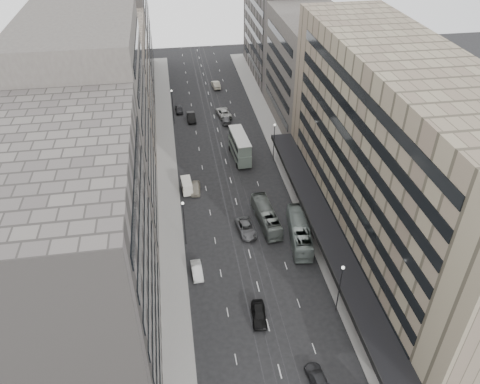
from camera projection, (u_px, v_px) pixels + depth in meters
ground at (259, 292)px, 66.95m from camera, size 220.00×220.00×0.00m
sidewalk_right at (281, 153)px, 98.66m from camera, size 4.00×125.00×0.15m
sidewalk_left at (167, 162)px, 95.57m from camera, size 4.00×125.00×0.15m
department_store at (397, 161)px, 67.51m from camera, size 19.20×60.00×30.00m
building_right_mid at (310, 71)px, 104.67m from camera, size 15.00×28.00×24.00m
building_right_far at (280, 24)px, 127.68m from camera, size 15.00×32.00×28.00m
building_left_a at (76, 274)px, 49.06m from camera, size 15.00×28.00×30.00m
building_left_b at (96, 135)px, 69.66m from camera, size 15.00×26.00×34.00m
building_left_c at (112, 92)px, 94.01m from camera, size 15.00×28.00×25.00m
building_left_d at (119, 35)px, 119.73m from camera, size 15.00×38.00×28.00m
lamp_right_near at (340, 284)px, 61.16m from camera, size 0.44×0.44×8.32m
lamp_right_far at (274, 138)px, 93.39m from camera, size 0.44×0.44×8.32m
lamp_left_near at (184, 218)px, 72.36m from camera, size 0.44×0.44×8.32m
lamp_left_far at (172, 103)px, 107.00m from camera, size 0.44×0.44×8.32m
bus_near at (299, 232)px, 75.17m from camera, size 4.39×12.34×3.36m
bus_far at (266, 216)px, 78.70m from camera, size 3.45×11.19×3.07m
double_decker at (240, 146)px, 95.31m from camera, size 3.54×9.95×5.36m
panel_van at (187, 186)px, 86.39m from camera, size 2.19×4.07×2.49m
sedan_0 at (259, 314)px, 62.56m from camera, size 2.37×4.97×1.64m
sedan_1 at (197, 271)px, 69.40m from camera, size 1.69×4.35×1.41m
sedan_2 at (246, 228)px, 77.25m from camera, size 3.21×5.93×1.58m
sedan_3 at (318, 379)px, 54.89m from camera, size 2.46×5.04×1.41m
sedan_4 at (196, 188)px, 86.76m from camera, size 2.23×4.58×1.51m
sedan_5 at (191, 117)px, 110.72m from camera, size 1.94×5.24×1.71m
sedan_6 at (223, 112)px, 112.73m from camera, size 3.65×6.50×1.72m
sedan_7 at (226, 120)px, 109.99m from camera, size 2.47×4.98×1.39m
sedan_8 at (179, 109)px, 114.51m from camera, size 1.86×4.28×1.44m
sedan_9 at (216, 85)px, 126.77m from camera, size 2.15×5.31×1.71m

